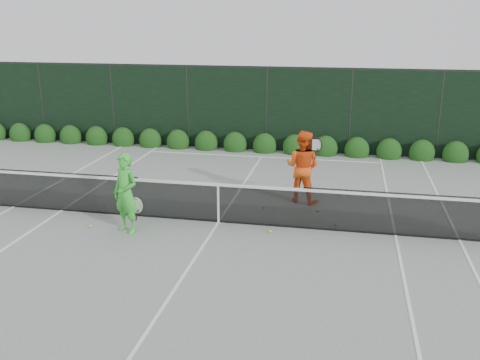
# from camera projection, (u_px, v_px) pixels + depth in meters

# --- Properties ---
(ground) EXTENTS (80.00, 80.00, 0.00)m
(ground) POSITION_uv_depth(u_px,v_px,m) (219.00, 222.00, 12.85)
(ground) COLOR gray
(ground) RESTS_ON ground
(tennis_net) EXTENTS (12.90, 0.10, 1.07)m
(tennis_net) POSITION_uv_depth(u_px,v_px,m) (217.00, 201.00, 12.70)
(tennis_net) COLOR black
(tennis_net) RESTS_ON ground
(player_woman) EXTENTS (0.79, 0.67, 1.84)m
(player_woman) POSITION_uv_depth(u_px,v_px,m) (126.00, 193.00, 12.05)
(player_woman) COLOR green
(player_woman) RESTS_ON ground
(player_man) EXTENTS (1.11, 0.97, 1.93)m
(player_man) POSITION_uv_depth(u_px,v_px,m) (303.00, 167.00, 14.03)
(player_man) COLOR #FF5915
(player_man) RESTS_ON ground
(court_lines) EXTENTS (11.03, 23.83, 0.01)m
(court_lines) POSITION_uv_depth(u_px,v_px,m) (219.00, 222.00, 12.85)
(court_lines) COLOR white
(court_lines) RESTS_ON ground
(windscreen_fence) EXTENTS (32.00, 21.07, 3.06)m
(windscreen_fence) POSITION_uv_depth(u_px,v_px,m) (183.00, 198.00, 9.87)
(windscreen_fence) COLOR black
(windscreen_fence) RESTS_ON ground
(hedge_row) EXTENTS (31.66, 0.65, 0.94)m
(hedge_row) POSITION_uv_depth(u_px,v_px,m) (265.00, 146.00, 19.49)
(hedge_row) COLOR #14380F
(hedge_row) RESTS_ON ground
(tennis_balls) EXTENTS (5.70, 2.18, 0.07)m
(tennis_balls) POSITION_uv_depth(u_px,v_px,m) (257.00, 220.00, 12.92)
(tennis_balls) COLOR #BBE031
(tennis_balls) RESTS_ON ground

